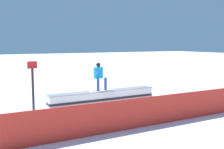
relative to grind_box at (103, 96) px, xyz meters
name	(u,v)px	position (x,y,z in m)	size (l,w,h in m)	color
ground_plane	(103,101)	(0.00, 0.00, -0.24)	(120.00, 120.00, 0.00)	white
grind_box	(103,96)	(0.00, 0.00, 0.00)	(5.68, 0.70, 0.52)	white
snowboarder	(99,76)	(0.21, 0.03, 1.06)	(1.53, 0.61, 1.43)	silver
safety_fence	(160,110)	(0.00, 4.53, 0.28)	(11.43, 0.06, 1.04)	red
trail_marker	(33,85)	(3.63, 0.67, 0.92)	(0.40, 0.10, 2.17)	#262628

